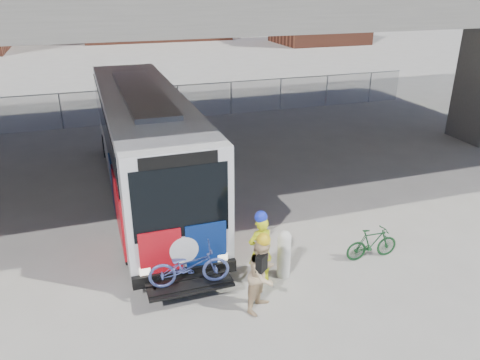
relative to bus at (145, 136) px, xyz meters
name	(u,v)px	position (x,y,z in m)	size (l,w,h in m)	color
ground	(226,218)	(2.00, -2.83, -2.11)	(160.00, 160.00, 0.00)	#9E9991
bus	(145,136)	(0.00, 0.00, 0.00)	(2.67, 12.97, 3.69)	silver
chainlink_fence	(159,94)	(2.00, 9.17, -0.68)	(30.00, 0.06, 30.00)	gray
bollard	(284,252)	(2.49, -6.31, -1.41)	(0.34, 0.34, 1.30)	silver
cyclist_hivis	(260,248)	(1.85, -6.31, -1.17)	(0.69, 0.50, 1.95)	#E2EF19
cyclist_tan	(263,274)	(1.51, -7.33, -1.18)	(1.10, 1.08, 1.96)	#D8B78A
bike_parked	(372,244)	(5.08, -6.31, -1.65)	(0.43, 1.51, 0.91)	#15421E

